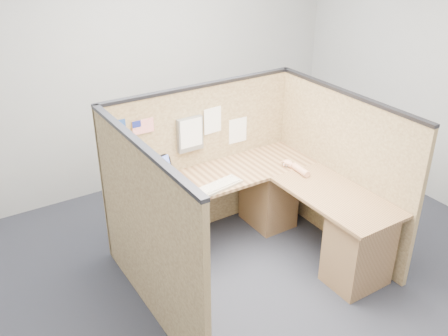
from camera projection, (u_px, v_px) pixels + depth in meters
floor at (259, 275)px, 4.53m from camera, size 5.00×5.00×0.00m
wall_back at (145, 66)px, 5.57m from camera, size 5.00×0.00×5.00m
cubicle_partitions at (234, 182)px, 4.50m from camera, size 2.06×1.83×1.53m
l_desk at (258, 218)px, 4.65m from camera, size 1.95×1.75×0.73m
laptop at (166, 175)px, 4.59m from camera, size 0.33×0.34×0.21m
keyboard at (218, 186)px, 4.48m from camera, size 0.49×0.23×0.03m
mouse at (287, 164)px, 4.85m from camera, size 0.11×0.08×0.04m
hand_forearm at (296, 168)px, 4.76m from camera, size 0.10×0.34×0.07m
blue_poster at (116, 134)px, 4.28m from camera, size 0.19×0.01×0.25m
american_flag at (141, 128)px, 4.37m from camera, size 0.21×0.01×0.35m
file_holder at (190, 134)px, 4.66m from camera, size 0.26×0.05×0.33m
paper_left at (213, 120)px, 4.78m from camera, size 0.20×0.02×0.26m
paper_right at (238, 130)px, 4.99m from camera, size 0.20×0.01×0.26m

